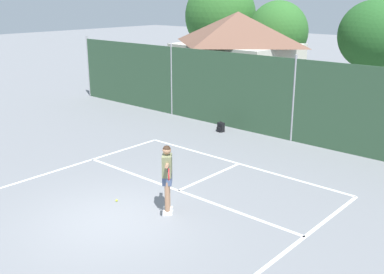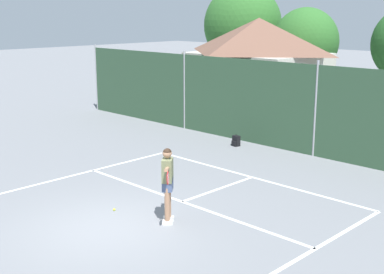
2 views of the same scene
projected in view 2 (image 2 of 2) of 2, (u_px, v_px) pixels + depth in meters
name	position (u px, v px, depth m)	size (l,w,h in m)	color
ground_plane	(107.00, 228.00, 12.30)	(120.00, 120.00, 0.00)	slate
court_markings	(129.00, 220.00, 12.75)	(8.30, 11.10, 0.01)	white
chainlink_fence	(316.00, 111.00, 18.17)	(26.09, 0.09, 3.37)	#2D4C33
clubhouse_building	(258.00, 67.00, 24.60)	(5.97, 5.04, 4.73)	beige
tennis_player	(168.00, 179.00, 12.38)	(1.05, 1.07, 1.85)	silver
tennis_ball	(114.00, 210.00, 13.38)	(0.07, 0.07, 0.07)	#CCE033
backpack_black	(236.00, 141.00, 19.86)	(0.30, 0.27, 0.46)	black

